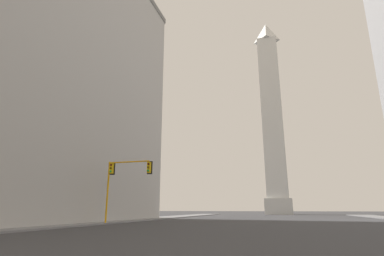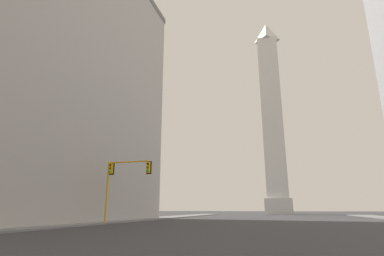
# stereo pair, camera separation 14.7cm
# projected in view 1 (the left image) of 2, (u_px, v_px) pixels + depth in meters

# --- Properties ---
(sidewalk_left) EXTENTS (5.00, 103.71, 0.15)m
(sidewalk_left) POSITION_uv_depth(u_px,v_px,m) (111.00, 222.00, 35.13)
(sidewalk_left) COLOR slate
(sidewalk_left) RESTS_ON ground_plane
(obelisk) EXTENTS (7.22, 7.22, 59.10)m
(obelisk) POSITION_uv_depth(u_px,v_px,m) (272.00, 115.00, 88.65)
(obelisk) COLOR silver
(obelisk) RESTS_ON ground_plane
(traffic_light_mid_left) EXTENTS (5.07, 0.50, 6.35)m
(traffic_light_mid_left) POSITION_uv_depth(u_px,v_px,m) (122.00, 176.00, 30.98)
(traffic_light_mid_left) COLOR orange
(traffic_light_mid_left) RESTS_ON ground_plane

